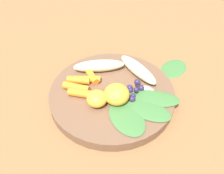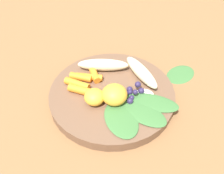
{
  "view_description": "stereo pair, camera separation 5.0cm",
  "coord_description": "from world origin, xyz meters",
  "px_view_note": "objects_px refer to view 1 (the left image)",
  "views": [
    {
      "loc": [
        0.28,
        -0.22,
        0.38
      ],
      "look_at": [
        0.0,
        0.0,
        0.03
      ],
      "focal_mm": 35.94,
      "sensor_mm": 36.0,
      "label": 1
    },
    {
      "loc": [
        0.31,
        -0.18,
        0.38
      ],
      "look_at": [
        0.0,
        0.0,
        0.03
      ],
      "focal_mm": 35.94,
      "sensor_mm": 36.0,
      "label": 2
    }
  ],
  "objects_px": {
    "orange_segment_near": "(117,94)",
    "kale_leaf_stray": "(174,68)",
    "bowl": "(112,94)",
    "banana_peeled_left": "(99,66)",
    "banana_peeled_right": "(138,69)"
  },
  "relations": [
    {
      "from": "banana_peeled_left",
      "to": "orange_segment_near",
      "type": "height_order",
      "value": "orange_segment_near"
    },
    {
      "from": "bowl",
      "to": "kale_leaf_stray",
      "type": "xyz_separation_m",
      "value": [
        0.02,
        0.19,
        -0.01
      ]
    },
    {
      "from": "orange_segment_near",
      "to": "kale_leaf_stray",
      "type": "relative_size",
      "value": 0.61
    },
    {
      "from": "bowl",
      "to": "kale_leaf_stray",
      "type": "bearing_deg",
      "value": 85.13
    },
    {
      "from": "banana_peeled_right",
      "to": "kale_leaf_stray",
      "type": "height_order",
      "value": "banana_peeled_right"
    },
    {
      "from": "bowl",
      "to": "banana_peeled_left",
      "type": "distance_m",
      "value": 0.08
    },
    {
      "from": "orange_segment_near",
      "to": "kale_leaf_stray",
      "type": "distance_m",
      "value": 0.21
    },
    {
      "from": "banana_peeled_left",
      "to": "kale_leaf_stray",
      "type": "xyz_separation_m",
      "value": [
        0.09,
        0.18,
        -0.04
      ]
    },
    {
      "from": "banana_peeled_right",
      "to": "banana_peeled_left",
      "type": "bearing_deg",
      "value": 46.65
    },
    {
      "from": "bowl",
      "to": "orange_segment_near",
      "type": "relative_size",
      "value": 5.2
    },
    {
      "from": "orange_segment_near",
      "to": "kale_leaf_stray",
      "type": "bearing_deg",
      "value": 94.13
    },
    {
      "from": "orange_segment_near",
      "to": "banana_peeled_right",
      "type": "bearing_deg",
      "value": 112.02
    },
    {
      "from": "banana_peeled_right",
      "to": "orange_segment_near",
      "type": "bearing_deg",
      "value": 114.19
    },
    {
      "from": "bowl",
      "to": "orange_segment_near",
      "type": "height_order",
      "value": "orange_segment_near"
    },
    {
      "from": "banana_peeled_left",
      "to": "banana_peeled_right",
      "type": "bearing_deg",
      "value": 165.79
    }
  ]
}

